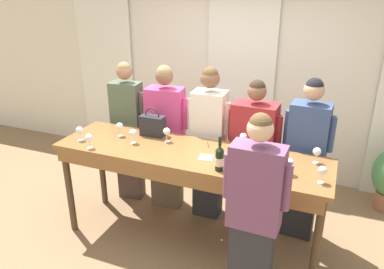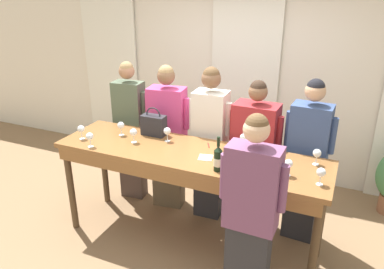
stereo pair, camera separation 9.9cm
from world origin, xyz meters
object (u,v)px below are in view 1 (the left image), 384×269
Objects in this scene: wine_glass_by_bottle at (80,131)px; guest_navy_coat at (305,160)px; guest_striped_shirt at (253,156)px; host_pouring at (254,218)px; wine_bottle at (220,158)px; wine_glass_front_mid at (120,126)px; wine_glass_center_left at (89,138)px; guest_olive_jacket at (128,131)px; guest_cream_sweater at (208,143)px; handbag at (153,125)px; wine_glass_center_mid at (243,137)px; wine_glass_center_right at (133,133)px; wine_glass_near_host at (269,155)px; wine_glass_back_left at (167,132)px; wine_glass_front_left at (322,171)px; tasting_bar at (188,163)px; guest_pink_top at (166,138)px; wine_glass_back_mid at (290,163)px; wine_glass_back_right at (317,152)px; wine_glass_front_right at (243,146)px.

guest_navy_coat is (2.19, 0.73, -0.26)m from wine_glass_by_bottle.
host_pouring is at bearing -76.22° from guest_striped_shirt.
wine_bottle is at bearing -128.36° from guest_navy_coat.
guest_striped_shirt is (1.33, 0.48, -0.32)m from wine_glass_front_mid.
guest_olive_jacket is at bearing 96.24° from wine_glass_center_left.
guest_cream_sweater is (1.03, 0.00, 0.01)m from guest_olive_jacket.
handbag is at bearing -162.28° from guest_striped_shirt.
wine_glass_center_mid is at bearing 16.10° from wine_glass_by_bottle.
wine_glass_center_right is 1.00× the size of wine_glass_near_host.
wine_bottle reaches higher than wine_glass_back_left.
guest_cream_sweater is (-1.23, 0.72, -0.25)m from wine_glass_front_left.
wine_glass_near_host is at bearing -45.63° from wine_glass_center_mid.
tasting_bar is 1.18m from wine_glass_by_bottle.
host_pouring is at bearing -43.03° from wine_bottle.
host_pouring is at bearing -101.55° from guest_navy_coat.
wine_glass_front_mid is at bearing 74.02° from wine_glass_center_left.
wine_glass_back_left is 0.58m from guest_cream_sweater.
guest_pink_top is 1.04× the size of guest_striped_shirt.
wine_glass_back_mid is 1.00× the size of wine_glass_by_bottle.
wine_glass_center_right is 1.29m from guest_striped_shirt.
handbag is 2.06× the size of wine_glass_by_bottle.
guest_striped_shirt is at bearing 114.47° from wine_glass_near_host.
wine_glass_back_mid is 0.08× the size of guest_cream_sweater.
tasting_bar is 8.73× the size of handbag.
handbag is at bearing 26.07° from wine_glass_front_mid.
wine_glass_back_right reaches higher than tasting_bar.
wine_glass_center_mid is (0.45, 0.32, 0.22)m from tasting_bar.
guest_cream_sweater is at bearing 180.00° from guest_striped_shirt.
guest_olive_jacket is at bearing 169.74° from wine_glass_center_mid.
guest_pink_top is at bearing 137.74° from host_pouring.
wine_bottle is 2.11× the size of wine_glass_near_host.
wine_glass_center_right is at bearing 175.99° from wine_glass_front_left.
wine_glass_near_host is 1.45m from guest_pink_top.
wine_glass_front_mid is at bearing -176.59° from wine_glass_back_right.
wine_bottle is 2.11× the size of wine_glass_center_mid.
wine_glass_back_mid is at bearing 5.63° from wine_glass_center_left.
wine_glass_center_mid is 1.00× the size of wine_glass_center_right.
handbag is 1.32m from wine_glass_near_host.
wine_glass_by_bottle is (-0.55, -0.14, -0.00)m from wine_glass_center_right.
wine_glass_front_right is 1.63m from guest_olive_jacket.
guest_pink_top is (-1.49, 0.67, -0.27)m from wine_glass_back_mid.
wine_glass_by_bottle is (-1.92, -0.14, 0.00)m from wine_glass_near_host.
guest_cream_sweater is 1.01× the size of host_pouring.
wine_glass_by_bottle is at bearing -179.73° from wine_glass_front_left.
tasting_bar is at bearing -28.80° from wine_glass_back_left.
wine_glass_center_left and wine_glass_center_right have the same top height.
handbag is at bearing 146.30° from host_pouring.
tasting_bar is at bearing -89.75° from guest_cream_sweater.
wine_glass_back_right is (0.19, 0.31, -0.00)m from wine_glass_back_mid.
guest_navy_coat is (0.08, 0.67, -0.26)m from wine_glass_back_mid.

